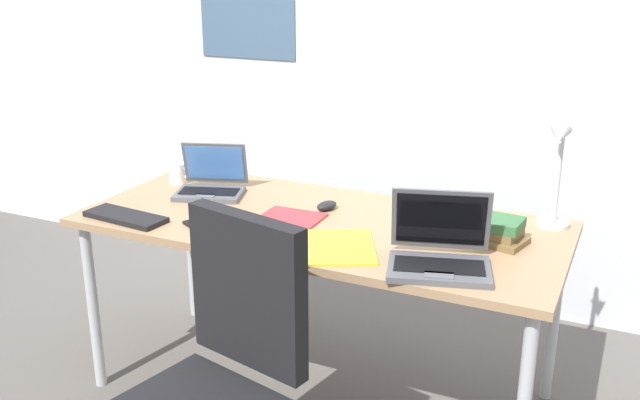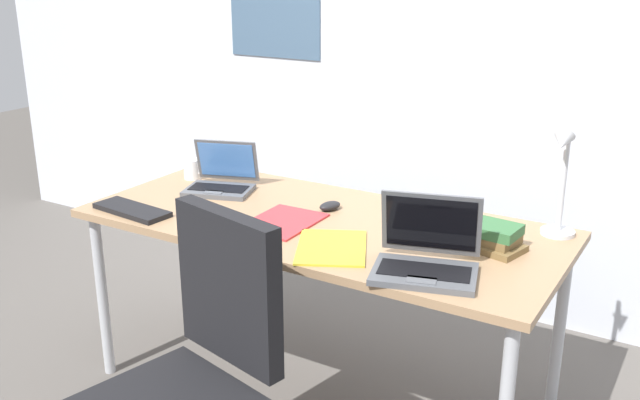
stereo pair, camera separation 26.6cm
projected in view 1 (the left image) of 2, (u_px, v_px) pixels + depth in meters
ground_plane at (320, 390)px, 2.92m from camera, size 12.00×12.00×0.00m
wall_back at (416, 40)px, 3.45m from camera, size 6.00×0.13×2.60m
desk at (320, 234)px, 2.70m from camera, size 1.80×0.80×0.74m
desk_lamp at (557, 176)px, 2.54m from camera, size 0.12×0.18×0.40m
laptop_near_mouse at (211, 184)px, 2.97m from camera, size 0.33×0.31×0.20m
laptop_back_right at (440, 253)px, 2.26m from camera, size 0.38×0.35×0.23m
external_keyboard at (126, 217)px, 2.69m from camera, size 0.34×0.15×0.02m
computer_mouse at (327, 206)px, 2.79m from camera, size 0.08×0.11×0.03m
cell_phone at (203, 221)px, 2.66m from camera, size 0.12×0.15×0.01m
headphones at (450, 211)px, 2.73m from camera, size 0.21×0.18×0.04m
book_stack at (497, 231)px, 2.47m from camera, size 0.24×0.19×0.09m
paper_folder_back_right at (340, 247)px, 2.43m from camera, size 0.34×0.38×0.01m
paper_folder_near_lamp at (283, 223)px, 2.64m from camera, size 0.23×0.31×0.01m
coffee_mug at (178, 173)px, 3.12m from camera, size 0.11×0.08×0.09m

